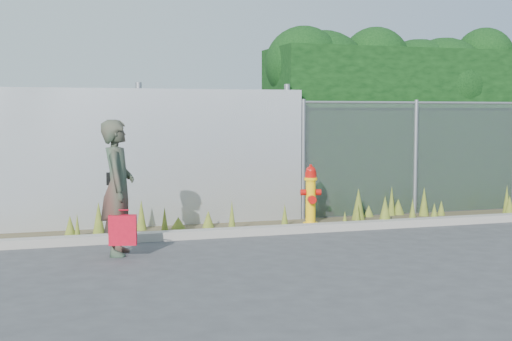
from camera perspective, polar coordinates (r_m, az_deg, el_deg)
The scene contains 10 objects.
ground at distance 9.06m, azimuth 4.54°, elevation -6.96°, with size 80.00×80.00×0.00m, color #393A3C.
curb at distance 10.71m, azimuth 0.88°, elevation -4.82°, with size 16.00×0.22×0.12m, color gray.
weed_strip at distance 11.14m, azimuth -2.82°, elevation -4.06°, with size 16.00×1.34×0.55m.
corrugated_fence at distance 11.24m, azimuth -17.05°, elevation 0.78°, with size 8.50×0.21×2.30m.
chainlink_fence at distance 13.58m, azimuth 16.46°, elevation 1.12°, with size 6.50×0.07×2.05m.
hedge at distance 14.45m, azimuth 14.21°, elevation 5.04°, with size 7.43×1.99×3.49m.
fire_hydrant at distance 11.51m, azimuth 4.40°, elevation -2.05°, with size 0.33×0.30×0.99m.
woman at distance 9.26m, azimuth -11.00°, elevation -1.35°, with size 0.63×0.41×1.73m, color #0F6345.
red_tote_bag at distance 9.07m, azimuth -10.61°, elevation -4.70°, with size 0.34×0.13×0.45m.
black_shoulder_bag at distance 9.42m, azimuth -11.17°, elevation -0.63°, with size 0.22×0.09×0.17m.
Camera 1 is at (-3.37, -8.21, 1.82)m, focal length 50.00 mm.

